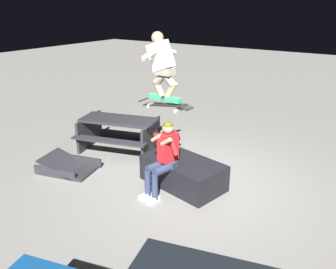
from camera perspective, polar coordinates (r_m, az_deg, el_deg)
ground_plane at (r=6.79m, az=3.79°, el=-7.61°), size 40.00×40.00×0.00m
ledge_box_main at (r=6.56m, az=2.46°, el=-6.19°), size 1.65×1.13×0.49m
person_sitting_on_ledge at (r=6.06m, az=-0.73°, el=-3.38°), size 0.59×0.78×1.33m
skateboard at (r=5.96m, az=-0.52°, el=4.83°), size 1.02×0.22×0.14m
skater_airborne at (r=5.85m, az=-1.00°, el=11.41°), size 0.62×0.89×1.12m
kicker_ramp at (r=7.43m, az=-15.79°, el=-5.22°), size 1.18×0.97×0.40m
picnic_table_back at (r=8.09m, az=-7.92°, el=0.87°), size 2.01×1.77×0.75m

